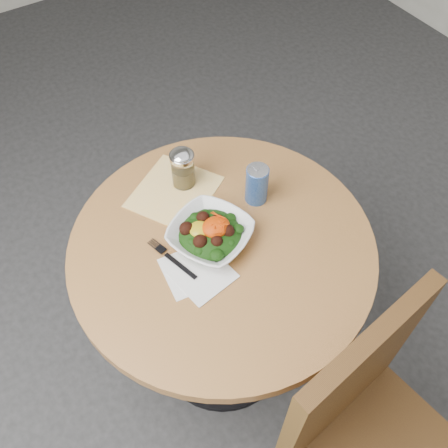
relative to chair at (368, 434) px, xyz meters
The scene contains 9 objects.
ground 0.83m from the chair, 95.96° to the left, with size 6.00×6.00×0.00m, color #2A2A2C.
table 0.62m from the chair, 95.96° to the left, with size 0.90×0.90×0.75m.
chair is the anchor object (origin of this frame).
cloth_napkin 0.89m from the chair, 95.55° to the left, with size 0.25×0.23×0.00m, color orange.
paper_napkins 0.63m from the chair, 107.35° to the left, with size 0.19×0.20×0.00m.
salad_bowl 0.68m from the chair, 97.61° to the left, with size 0.30×0.30×0.09m.
fork 0.71m from the chair, 108.46° to the left, with size 0.06×0.19×0.00m.
spice_shaker 0.92m from the chair, 92.47° to the left, with size 0.08×0.08×0.14m.
beverage_can 0.76m from the chair, 80.45° to the left, with size 0.07×0.07×0.13m.
Camera 1 is at (-0.45, -0.70, 1.94)m, focal length 40.00 mm.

